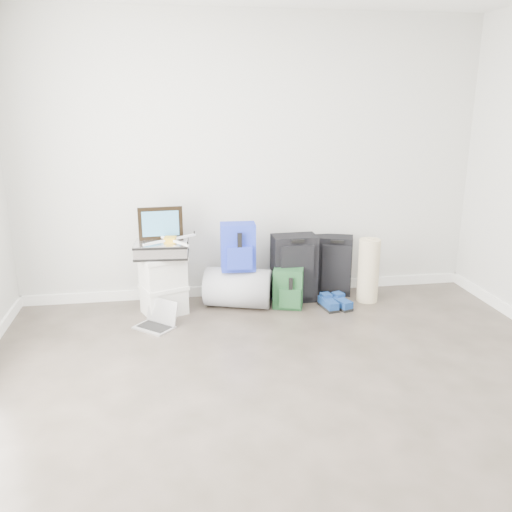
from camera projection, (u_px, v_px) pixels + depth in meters
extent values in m
plane|color=#322D24|center=(315.00, 438.00, 3.19)|extent=(5.00, 5.00, 0.00)
cube|color=beige|center=(251.00, 160.00, 5.18)|extent=(4.50, 0.02, 2.70)
cube|color=white|center=(251.00, 289.00, 5.54)|extent=(4.50, 0.02, 0.10)
cube|color=silver|center=(164.00, 301.00, 5.01)|extent=(0.45, 0.41, 0.24)
cube|color=silver|center=(164.00, 287.00, 4.97)|extent=(0.47, 0.43, 0.04)
cube|color=silver|center=(163.00, 273.00, 4.93)|extent=(0.45, 0.41, 0.24)
cube|color=silver|center=(162.00, 258.00, 4.89)|extent=(0.47, 0.43, 0.04)
cube|color=#B2B2B7|center=(162.00, 249.00, 4.87)|extent=(0.49, 0.37, 0.13)
cube|color=black|center=(161.00, 223.00, 4.90)|extent=(0.40, 0.05, 0.30)
cube|color=#256A95|center=(161.00, 224.00, 4.89)|extent=(0.33, 0.02, 0.23)
cube|color=#C59317|center=(170.00, 240.00, 4.84)|extent=(0.12, 0.12, 0.05)
cube|color=white|center=(183.00, 237.00, 4.93)|extent=(0.24, 0.17, 0.02)
cube|color=white|center=(162.00, 237.00, 4.94)|extent=(0.17, 0.24, 0.02)
cube|color=white|center=(157.00, 242.00, 4.75)|extent=(0.24, 0.17, 0.02)
cube|color=white|center=(179.00, 243.00, 4.74)|extent=(0.17, 0.24, 0.02)
cylinder|color=#93949B|center=(238.00, 288.00, 5.15)|extent=(0.70, 0.55, 0.38)
cube|color=#1A27A9|center=(238.00, 247.00, 5.01)|extent=(0.33, 0.21, 0.44)
cube|color=#1A27A9|center=(240.00, 258.00, 4.94)|extent=(0.24, 0.08, 0.21)
cube|color=black|center=(294.00, 268.00, 5.28)|extent=(0.43, 0.26, 0.66)
cube|color=black|center=(297.00, 272.00, 5.15)|extent=(0.32, 0.04, 0.53)
cube|color=black|center=(298.00, 241.00, 5.07)|extent=(0.13, 0.03, 0.03)
cube|color=#123320|center=(288.00, 288.00, 5.12)|extent=(0.31, 0.24, 0.38)
cube|color=#123320|center=(290.00, 298.00, 5.06)|extent=(0.21, 0.11, 0.18)
cube|color=black|center=(333.00, 265.00, 5.49)|extent=(0.43, 0.33, 0.60)
cube|color=black|center=(336.00, 268.00, 5.37)|extent=(0.28, 0.12, 0.48)
cube|color=black|center=(337.00, 241.00, 5.30)|extent=(0.13, 0.07, 0.03)
cube|color=black|center=(328.00, 307.00, 5.15)|extent=(0.15, 0.28, 0.03)
cube|color=navy|center=(328.00, 303.00, 5.14)|extent=(0.14, 0.27, 0.07)
cube|color=black|center=(340.00, 306.00, 5.17)|extent=(0.19, 0.29, 0.03)
cube|color=navy|center=(341.00, 302.00, 5.15)|extent=(0.18, 0.28, 0.07)
cylinder|color=tan|center=(368.00, 270.00, 5.26)|extent=(0.20, 0.20, 0.62)
cube|color=silver|center=(154.00, 328.00, 4.70)|extent=(0.39, 0.38, 0.02)
cube|color=black|center=(154.00, 327.00, 4.70)|extent=(0.31, 0.30, 0.00)
cube|color=black|center=(162.00, 311.00, 4.76)|extent=(0.25, 0.22, 0.22)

